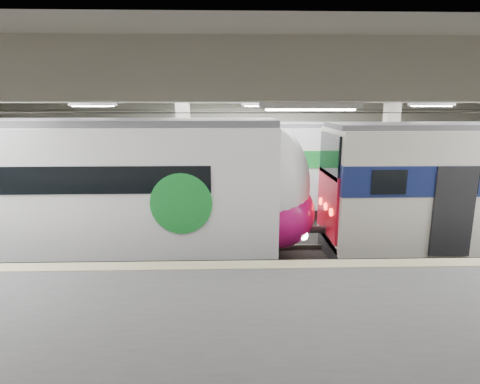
{
  "coord_description": "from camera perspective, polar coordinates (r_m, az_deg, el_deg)",
  "views": [
    {
      "loc": [
        -1.31,
        -12.45,
        4.98
      ],
      "look_at": [
        -0.9,
        1.0,
        2.0
      ],
      "focal_mm": 30.0,
      "sensor_mm": 36.0,
      "label": 1
    }
  ],
  "objects": [
    {
      "name": "far_train",
      "position": [
        18.29,
        -8.29,
        3.44
      ],
      "size": [
        12.95,
        3.13,
        4.15
      ],
      "rotation": [
        0.0,
        0.0,
        -0.04
      ],
      "color": "white",
      "rests_on": "ground"
    },
    {
      "name": "station_hall",
      "position": [
        10.93,
        5.17,
        3.3
      ],
      "size": [
        36.0,
        24.0,
        5.75
      ],
      "color": "black",
      "rests_on": "ground"
    },
    {
      "name": "modern_emu",
      "position": [
        13.26,
        -17.62,
        -0.13
      ],
      "size": [
        14.01,
        2.89,
        4.51
      ],
      "color": "white",
      "rests_on": "ground"
    }
  ]
}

